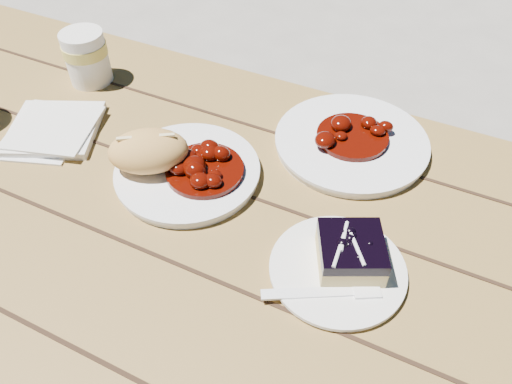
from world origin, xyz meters
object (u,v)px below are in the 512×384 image
at_px(bread_roll, 148,151).
at_px(dessert_plate, 337,270).
at_px(blueberry_cake, 351,252).
at_px(picnic_table, 64,223).
at_px(second_cup, 87,57).
at_px(main_plate, 188,172).
at_px(second_plate, 351,143).

relative_size(bread_roll, dessert_plate, 0.70).
bearing_deg(blueberry_cake, bread_roll, 147.64).
bearing_deg(picnic_table, second_cup, 106.93).
distance_m(main_plate, bread_roll, 0.07).
bearing_deg(picnic_table, bread_roll, 16.69).
bearing_deg(second_cup, bread_roll, -33.58).
xyz_separation_m(picnic_table, main_plate, (0.25, 0.08, 0.17)).
relative_size(dessert_plate, second_plate, 0.70).
bearing_deg(second_plate, picnic_table, -150.21).
bearing_deg(main_plate, bread_roll, -160.02).
height_order(picnic_table, dessert_plate, dessert_plate).
distance_m(bread_roll, blueberry_cake, 0.35).
bearing_deg(dessert_plate, second_plate, 104.42).
distance_m(picnic_table, blueberry_cake, 0.57).
height_order(second_plate, second_cup, second_cup).
xyz_separation_m(bread_roll, blueberry_cake, (0.35, -0.04, -0.01)).
xyz_separation_m(dessert_plate, blueberry_cake, (0.01, 0.01, 0.03)).
relative_size(main_plate, second_cup, 2.22).
xyz_separation_m(main_plate, second_cup, (-0.32, 0.16, 0.04)).
height_order(dessert_plate, blueberry_cake, blueberry_cake).
height_order(main_plate, second_plate, same).
xyz_separation_m(dessert_plate, second_cup, (-0.60, 0.23, 0.05)).
height_order(bread_roll, dessert_plate, bread_roll).
xyz_separation_m(picnic_table, bread_roll, (0.19, 0.06, 0.21)).
relative_size(blueberry_cake, second_plate, 0.44).
distance_m(dessert_plate, second_plate, 0.27).
relative_size(bread_roll, second_plate, 0.49).
bearing_deg(picnic_table, second_plate, 29.79).
relative_size(bread_roll, blueberry_cake, 1.11).
distance_m(main_plate, second_plate, 0.28).
distance_m(picnic_table, second_plate, 0.56).
bearing_deg(second_cup, second_plate, 3.40).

